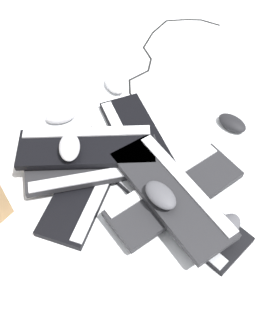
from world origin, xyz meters
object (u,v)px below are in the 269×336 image
at_px(keyboard_0, 87,182).
at_px(keyboard_5, 94,165).
at_px(mouse_5, 44,163).
at_px(mouse_2, 226,227).
at_px(keyboard_4, 171,193).
at_px(mouse_0, 232,123).
at_px(keyboard_2, 139,142).
at_px(keyboard_3, 174,193).
at_px(keyboard_6, 86,147).
at_px(mouse_6, 161,195).
at_px(keyboard_1, 180,209).
at_px(mouse_1, 61,116).
at_px(mouse_3, 69,147).
at_px(mouse_4, 115,85).

relative_size(keyboard_0, keyboard_5, 1.03).
bearing_deg(mouse_5, mouse_2, 42.49).
height_order(keyboard_4, mouse_0, keyboard_4).
relative_size(keyboard_2, keyboard_3, 0.99).
relative_size(keyboard_6, mouse_6, 4.18).
bearing_deg(mouse_0, keyboard_6, -119.01).
bearing_deg(mouse_5, mouse_6, 39.30).
height_order(keyboard_0, mouse_5, mouse_5).
bearing_deg(keyboard_1, keyboard_5, -40.46).
relative_size(keyboard_2, keyboard_5, 1.04).
height_order(keyboard_2, mouse_2, mouse_2).
relative_size(keyboard_5, mouse_2, 4.01).
distance_m(mouse_2, mouse_6, 0.22).
bearing_deg(keyboard_6, keyboard_4, 134.10).
bearing_deg(mouse_1, keyboard_6, 103.75).
bearing_deg(keyboard_4, mouse_0, -138.60).
relative_size(keyboard_5, mouse_3, 4.01).
xyz_separation_m(mouse_5, mouse_6, (-0.33, 0.26, 0.09)).
xyz_separation_m(keyboard_1, keyboard_3, (0.01, -0.04, 0.03)).
xyz_separation_m(keyboard_1, keyboard_4, (0.02, -0.03, 0.06)).
distance_m(keyboard_2, mouse_3, 0.26).
bearing_deg(mouse_3, keyboard_5, 68.04).
relative_size(keyboard_5, mouse_6, 4.01).
distance_m(keyboard_2, mouse_5, 0.33).
relative_size(keyboard_1, keyboard_6, 0.99).
bearing_deg(keyboard_5, mouse_5, -20.94).
xyz_separation_m(keyboard_6, mouse_2, (-0.36, 0.35, -0.05)).
bearing_deg(keyboard_0, mouse_5, -38.15).
bearing_deg(keyboard_6, mouse_2, 136.09).
height_order(mouse_3, mouse_5, mouse_3).
height_order(mouse_3, mouse_4, mouse_3).
bearing_deg(mouse_1, mouse_2, 122.94).
xyz_separation_m(mouse_2, mouse_4, (0.21, -0.68, 0.00)).
height_order(mouse_2, mouse_4, same).
xyz_separation_m(keyboard_1, mouse_6, (0.07, -0.00, 0.10)).
bearing_deg(mouse_0, mouse_3, -117.54).
distance_m(keyboard_0, keyboard_5, 0.06).
height_order(keyboard_3, mouse_6, mouse_6).
height_order(keyboard_0, keyboard_6, keyboard_6).
distance_m(keyboard_3, mouse_4, 0.55).
bearing_deg(mouse_5, keyboard_0, 39.13).
bearing_deg(keyboard_3, keyboard_1, 101.11).
relative_size(mouse_0, mouse_4, 1.00).
distance_m(keyboard_3, mouse_5, 0.44).
xyz_separation_m(mouse_4, mouse_6, (-0.03, 0.58, 0.09)).
relative_size(keyboard_1, keyboard_5, 1.03).
xyz_separation_m(keyboard_3, mouse_1, (0.31, -0.42, -0.02)).
xyz_separation_m(keyboard_0, mouse_1, (0.05, -0.31, 0.01)).
bearing_deg(mouse_2, keyboard_0, 112.03).
xyz_separation_m(keyboard_1, mouse_1, (0.32, -0.46, 0.01)).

